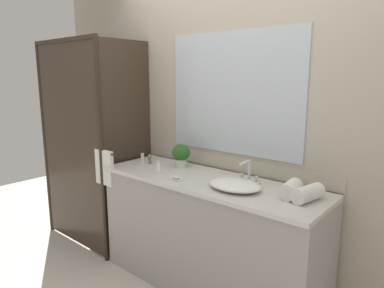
{
  "coord_description": "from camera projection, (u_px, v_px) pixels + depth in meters",
  "views": [
    {
      "loc": [
        1.52,
        -1.96,
        1.66
      ],
      "look_at": [
        -0.15,
        0.0,
        1.15
      ],
      "focal_mm": 32.01,
      "sensor_mm": 36.0,
      "label": 1
    }
  ],
  "objects": [
    {
      "name": "soap_dish",
      "position": [
        176.0,
        178.0,
        2.54
      ],
      "size": [
        0.1,
        0.07,
        0.04
      ],
      "color": "silver",
      "rests_on": "vanity_cabinet"
    },
    {
      "name": "amenity_bottle_conditioner",
      "position": [
        150.0,
        160.0,
        3.01
      ],
      "size": [
        0.03,
        0.03,
        0.08
      ],
      "color": "#4C7056",
      "rests_on": "vanity_cabinet"
    },
    {
      "name": "amenity_bottle_body_wash",
      "position": [
        142.0,
        157.0,
        3.09
      ],
      "size": [
        0.03,
        0.03,
        0.1
      ],
      "color": "silver",
      "rests_on": "vanity_cabinet"
    },
    {
      "name": "rolled_towel_middle",
      "position": [
        291.0,
        189.0,
        2.17
      ],
      "size": [
        0.13,
        0.2,
        0.11
      ],
      "primitive_type": "cylinder",
      "rotation": [
        1.57,
        0.0,
        0.14
      ],
      "color": "white",
      "rests_on": "vanity_cabinet"
    },
    {
      "name": "faucet",
      "position": [
        248.0,
        175.0,
        2.47
      ],
      "size": [
        0.17,
        0.15,
        0.17
      ],
      "color": "silver",
      "rests_on": "vanity_cabinet"
    },
    {
      "name": "potted_plant",
      "position": [
        181.0,
        154.0,
        2.89
      ],
      "size": [
        0.15,
        0.15,
        0.2
      ],
      "color": "beige",
      "rests_on": "vanity_cabinet"
    },
    {
      "name": "amenity_bottle_lotion",
      "position": [
        158.0,
        168.0,
        2.71
      ],
      "size": [
        0.03,
        0.03,
        0.1
      ],
      "color": "white",
      "rests_on": "vanity_cabinet"
    },
    {
      "name": "ground_plane",
      "position": [
        206.0,
        287.0,
        2.75
      ],
      "size": [
        8.0,
        8.0,
        0.0
      ],
      "primitive_type": "plane",
      "color": "beige"
    },
    {
      "name": "shower_enclosure",
      "position": [
        88.0,
        145.0,
        3.22
      ],
      "size": [
        1.2,
        0.59,
        2.0
      ],
      "color": "#2D2319",
      "rests_on": "ground_plane"
    },
    {
      "name": "wall_back_with_mirror",
      "position": [
        234.0,
        121.0,
        2.75
      ],
      "size": [
        4.4,
        0.06,
        2.6
      ],
      "color": "#B2A893",
      "rests_on": "ground_plane"
    },
    {
      "name": "sink_basin",
      "position": [
        235.0,
        185.0,
        2.34
      ],
      "size": [
        0.38,
        0.29,
        0.06
      ],
      "primitive_type": "ellipsoid",
      "color": "white",
      "rests_on": "vanity_cabinet"
    },
    {
      "name": "rolled_towel_near_edge",
      "position": [
        308.0,
        193.0,
        2.11
      ],
      "size": [
        0.15,
        0.24,
        0.1
      ],
      "primitive_type": "cylinder",
      "rotation": [
        1.57,
        0.0,
        -0.21
      ],
      "color": "white",
      "rests_on": "vanity_cabinet"
    },
    {
      "name": "vanity_cabinet",
      "position": [
        207.0,
        234.0,
        2.67
      ],
      "size": [
        1.8,
        0.58,
        0.9
      ],
      "color": "#9E9993",
      "rests_on": "ground_plane"
    }
  ]
}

